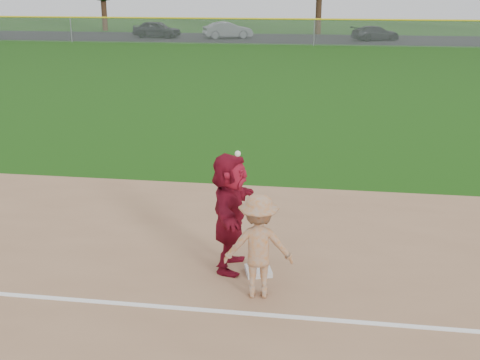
# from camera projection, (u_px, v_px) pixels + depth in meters

# --- Properties ---
(ground) EXTENTS (160.00, 160.00, 0.00)m
(ground) POSITION_uv_depth(u_px,v_px,m) (226.00, 287.00, 9.54)
(ground) COLOR #19470D
(ground) RESTS_ON ground
(foul_line) EXTENTS (60.00, 0.10, 0.01)m
(foul_line) POSITION_uv_depth(u_px,v_px,m) (216.00, 311.00, 8.78)
(foul_line) COLOR white
(foul_line) RESTS_ON infield_dirt
(parking_asphalt) EXTENTS (120.00, 10.00, 0.01)m
(parking_asphalt) POSITION_uv_depth(u_px,v_px,m) (316.00, 39.00, 52.78)
(parking_asphalt) COLOR black
(parking_asphalt) RESTS_ON ground
(first_base) EXTENTS (0.51, 0.51, 0.09)m
(first_base) POSITION_uv_depth(u_px,v_px,m) (258.00, 271.00, 9.93)
(first_base) COLOR silver
(first_base) RESTS_ON infield_dirt
(base_runner) EXTENTS (0.62, 1.86, 2.00)m
(base_runner) POSITION_uv_depth(u_px,v_px,m) (230.00, 212.00, 9.83)
(base_runner) COLOR maroon
(base_runner) RESTS_ON infield_dirt
(car_left) EXTENTS (4.57, 2.50, 1.47)m
(car_left) POSITION_uv_depth(u_px,v_px,m) (157.00, 29.00, 53.83)
(car_left) COLOR black
(car_left) RESTS_ON parking_asphalt
(car_mid) EXTENTS (4.54, 3.05, 1.42)m
(car_mid) POSITION_uv_depth(u_px,v_px,m) (228.00, 30.00, 53.10)
(car_mid) COLOR #585A5F
(car_mid) RESTS_ON parking_asphalt
(car_right) EXTENTS (4.49, 3.29, 1.21)m
(car_right) POSITION_uv_depth(u_px,v_px,m) (376.00, 33.00, 51.10)
(car_right) COLOR black
(car_right) RESTS_ON parking_asphalt
(first_base_play) EXTENTS (1.12, 0.73, 2.23)m
(first_base_play) POSITION_uv_depth(u_px,v_px,m) (259.00, 246.00, 9.01)
(first_base_play) COLOR gray
(first_base_play) RESTS_ON infield_dirt
(outfield_fence) EXTENTS (110.00, 0.12, 110.00)m
(outfield_fence) POSITION_uv_depth(u_px,v_px,m) (315.00, 20.00, 46.53)
(outfield_fence) COLOR #999EA0
(outfield_fence) RESTS_ON ground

